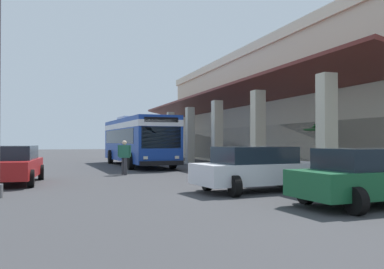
{
  "coord_description": "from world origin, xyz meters",
  "views": [
    {
      "loc": [
        24.26,
        -5.81,
        1.66
      ],
      "look_at": [
        -1.27,
        2.65,
        2.08
      ],
      "focal_mm": 38.54,
      "sensor_mm": 36.0,
      "label": 1
    }
  ],
  "objects_px": {
    "parked_sedan_white": "(258,168)",
    "potted_palm": "(319,165)",
    "pedestrian": "(124,156)",
    "transit_bus": "(137,138)",
    "parked_sedan_green": "(374,176)",
    "parked_sedan_red": "(12,164)"
  },
  "relations": [
    {
      "from": "parked_sedan_white",
      "to": "potted_palm",
      "type": "relative_size",
      "value": 1.88
    },
    {
      "from": "pedestrian",
      "to": "potted_palm",
      "type": "height_order",
      "value": "potted_palm"
    },
    {
      "from": "transit_bus",
      "to": "potted_palm",
      "type": "relative_size",
      "value": 4.65
    },
    {
      "from": "parked_sedan_green",
      "to": "potted_palm",
      "type": "distance_m",
      "value": 7.17
    },
    {
      "from": "transit_bus",
      "to": "parked_sedan_red",
      "type": "relative_size",
      "value": 2.5
    },
    {
      "from": "transit_bus",
      "to": "potted_palm",
      "type": "bearing_deg",
      "value": 24.14
    },
    {
      "from": "parked_sedan_white",
      "to": "parked_sedan_green",
      "type": "xyz_separation_m",
      "value": [
        3.7,
        1.38,
        0.0
      ]
    },
    {
      "from": "parked_sedan_green",
      "to": "transit_bus",
      "type": "bearing_deg",
      "value": -172.36
    },
    {
      "from": "parked_sedan_red",
      "to": "pedestrian",
      "type": "xyz_separation_m",
      "value": [
        -2.79,
        4.8,
        0.19
      ]
    },
    {
      "from": "parked_sedan_red",
      "to": "parked_sedan_green",
      "type": "relative_size",
      "value": 1.01
    },
    {
      "from": "parked_sedan_white",
      "to": "potted_palm",
      "type": "height_order",
      "value": "potted_palm"
    },
    {
      "from": "transit_bus",
      "to": "parked_sedan_white",
      "type": "height_order",
      "value": "transit_bus"
    },
    {
      "from": "parked_sedan_red",
      "to": "potted_palm",
      "type": "height_order",
      "value": "potted_palm"
    },
    {
      "from": "transit_bus",
      "to": "parked_sedan_green",
      "type": "xyz_separation_m",
      "value": [
        18.85,
        2.53,
        -1.1
      ]
    },
    {
      "from": "parked_sedan_green",
      "to": "parked_sedan_red",
      "type": "bearing_deg",
      "value": -133.39
    },
    {
      "from": "parked_sedan_white",
      "to": "parked_sedan_green",
      "type": "distance_m",
      "value": 3.95
    },
    {
      "from": "transit_bus",
      "to": "parked_sedan_red",
      "type": "height_order",
      "value": "transit_bus"
    },
    {
      "from": "parked_sedan_red",
      "to": "parked_sedan_green",
      "type": "bearing_deg",
      "value": 46.61
    },
    {
      "from": "pedestrian",
      "to": "potted_palm",
      "type": "xyz_separation_m",
      "value": [
        5.11,
        7.55,
        -0.32
      ]
    },
    {
      "from": "transit_bus",
      "to": "parked_sedan_red",
      "type": "distance_m",
      "value": 12.16
    },
    {
      "from": "parked_sedan_green",
      "to": "potted_palm",
      "type": "height_order",
      "value": "potted_palm"
    },
    {
      "from": "transit_bus",
      "to": "parked_sedan_white",
      "type": "bearing_deg",
      "value": 4.35
    }
  ]
}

